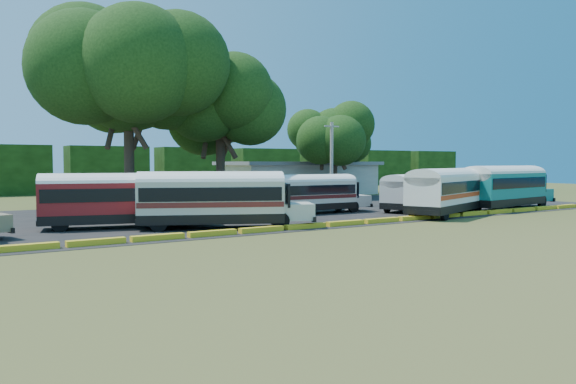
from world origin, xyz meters
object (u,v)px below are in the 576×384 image
bus_teal (506,184)px  tree_west (128,73)px  bus_white_red (446,189)px  bus_cream_west (215,196)px  bus_red (117,197)px

bus_teal → tree_west: tree_west is taller
bus_white_red → bus_teal: 8.50m
bus_white_red → tree_west: bearing=115.2°
bus_cream_west → bus_teal: 26.08m
bus_red → bus_white_red: bearing=0.6°
bus_red → bus_teal: size_ratio=0.91×
bus_white_red → tree_west: tree_west is taller
bus_red → bus_white_red: size_ratio=0.95×
bus_red → tree_west: 15.60m
bus_white_red → bus_teal: bus_teal is taller
bus_red → tree_west: bearing=83.6°
bus_red → bus_cream_west: bearing=-22.0°
bus_red → bus_teal: bus_teal is taller
bus_red → bus_teal: 31.10m
bus_cream_west → bus_white_red: size_ratio=0.96×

